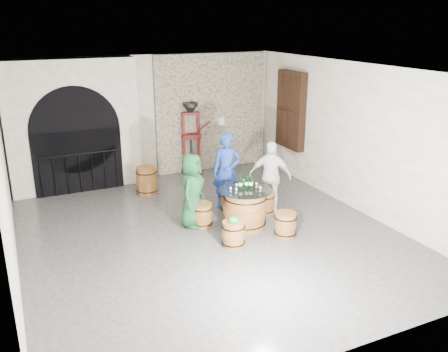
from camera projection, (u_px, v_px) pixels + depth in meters
name	position (u px, v px, depth m)	size (l,w,h in m)	color
ground	(208.00, 233.00, 9.45)	(8.00, 8.00, 0.00)	#313134
wall_back	(147.00, 118.00, 12.38)	(8.00, 8.00, 0.00)	silver
wall_front	(341.00, 242.00, 5.50)	(8.00, 8.00, 0.00)	silver
wall_left	(5.00, 181.00, 7.54)	(8.00, 8.00, 0.00)	silver
wall_right	(354.00, 137.00, 10.34)	(8.00, 8.00, 0.00)	silver
ceiling	(206.00, 70.00, 8.44)	(8.00, 8.00, 0.00)	beige
stone_facing_panel	(211.00, 112.00, 13.05)	(3.20, 0.12, 3.18)	#AEA58B
arched_opening	(74.00, 127.00, 11.40)	(3.10, 0.60, 3.19)	silver
shuttered_window	(291.00, 110.00, 12.29)	(0.23, 1.10, 2.00)	black
barrel_table	(245.00, 209.00, 9.60)	(1.06, 1.06, 0.82)	brown
barrel_stool_left	(202.00, 215.00, 9.71)	(0.45, 0.45, 0.49)	brown
barrel_stool_far	(230.00, 201.00, 10.44)	(0.45, 0.45, 0.49)	brown
barrel_stool_right	(265.00, 202.00, 10.36)	(0.45, 0.45, 0.49)	brown
barrel_stool_near_right	(285.00, 224.00, 9.26)	(0.45, 0.45, 0.49)	brown
barrel_stool_near_left	(233.00, 234.00, 8.85)	(0.45, 0.45, 0.49)	brown
green_cap	(234.00, 220.00, 8.76)	(0.23, 0.18, 0.10)	#0D974E
person_green	(192.00, 190.00, 9.56)	(0.75, 0.49, 1.54)	#134422
person_blue	(227.00, 171.00, 10.46)	(0.63, 0.41, 1.72)	navy
person_white	(270.00, 176.00, 10.36)	(0.92, 0.38, 1.57)	white
wine_bottle_left	(241.00, 183.00, 9.46)	(0.08, 0.08, 0.32)	black
wine_bottle_center	(251.00, 182.00, 9.50)	(0.08, 0.08, 0.32)	black
wine_bottle_right	(247.00, 182.00, 9.50)	(0.08, 0.08, 0.32)	black
tasting_glass_a	(236.00, 191.00, 9.25)	(0.05, 0.05, 0.10)	#A4601F
tasting_glass_b	(256.00, 185.00, 9.57)	(0.05, 0.05, 0.10)	#A4601F
tasting_glass_c	(237.00, 186.00, 9.53)	(0.05, 0.05, 0.10)	#A4601F
tasting_glass_d	(244.00, 181.00, 9.79)	(0.05, 0.05, 0.10)	#A4601F
tasting_glass_e	(260.00, 189.00, 9.35)	(0.05, 0.05, 0.10)	#A4601F
tasting_glass_f	(231.00, 189.00, 9.33)	(0.05, 0.05, 0.10)	#A4601F
side_barrel	(147.00, 181.00, 11.44)	(0.52, 0.52, 0.69)	brown
corking_press	(191.00, 133.00, 12.71)	(0.82, 0.52, 1.95)	#53120D
control_box	(221.00, 121.00, 13.16)	(0.18, 0.10, 0.22)	silver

